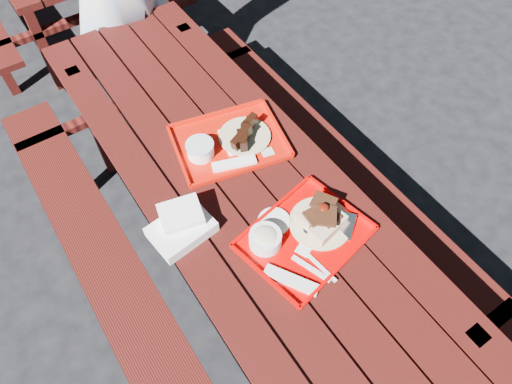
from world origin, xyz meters
The scene contains 5 objects.
ground centered at (0.00, 0.00, 0.00)m, with size 60.00×60.00×0.00m, color black.
picnic_table_near centered at (0.00, 0.00, 0.56)m, with size 1.41×2.40×0.75m.
near_tray centered at (0.05, -0.36, 0.78)m, with size 0.49×0.41×0.14m.
far_tray centered at (0.06, 0.15, 0.77)m, with size 0.51×0.43×0.07m.
white_cloth centered at (-0.29, -0.10, 0.79)m, with size 0.23×0.20×0.09m.
Camera 1 is at (-0.54, -0.94, 2.19)m, focal length 32.00 mm.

